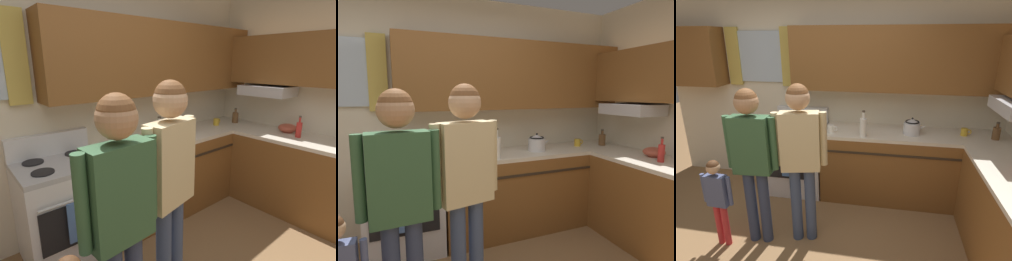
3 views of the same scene
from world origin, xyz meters
TOP-DOWN VIEW (x-y plane):
  - back_wall_unit at (0.10, 1.81)m, footprint 4.60×0.42m
  - kitchen_counter_run at (1.49, 1.15)m, footprint 2.25×2.03m
  - stove_oven at (-0.33, 1.54)m, footprint 0.71×0.67m
  - bottle_squat_brown at (2.07, 1.48)m, footprint 0.08×0.08m
  - bottle_milk_white at (0.57, 1.31)m, footprint 0.08×0.08m
  - bottle_sauce_red at (1.98, 0.57)m, footprint 0.06×0.06m
  - mug_ceramic_white at (0.17, 1.39)m, footprint 0.13×0.08m
  - mug_mustard_yellow at (1.75, 1.55)m, footprint 0.12×0.08m
  - stovetop_kettle at (1.14, 1.50)m, footprint 0.27×0.20m
  - mixing_bowl at (2.12, 0.76)m, footprint 0.22×0.22m
  - adult_holding_child at (-0.38, 0.46)m, footprint 0.49×0.22m
  - adult_in_plaid at (0.06, 0.57)m, footprint 0.50×0.23m

SIDE VIEW (x-z plane):
  - kitchen_counter_run at x=1.49m, z-range 0.00..0.90m
  - stove_oven at x=-0.33m, z-range -0.08..1.02m
  - mug_mustard_yellow at x=1.75m, z-range 0.90..0.99m
  - mixing_bowl at x=2.12m, z-range 0.90..1.00m
  - mug_ceramic_white at x=0.17m, z-range 0.90..1.00m
  - bottle_squat_brown at x=2.07m, z-range 0.87..1.08m
  - bottle_sauce_red at x=1.98m, z-range 0.87..1.12m
  - stovetop_kettle at x=1.14m, z-range 0.89..1.10m
  - adult_holding_child at x=-0.38m, z-range 0.21..1.80m
  - bottle_milk_white at x=0.57m, z-range 0.86..1.18m
  - adult_in_plaid at x=0.06m, z-range 0.21..1.84m
  - back_wall_unit at x=0.10m, z-range 0.20..2.80m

